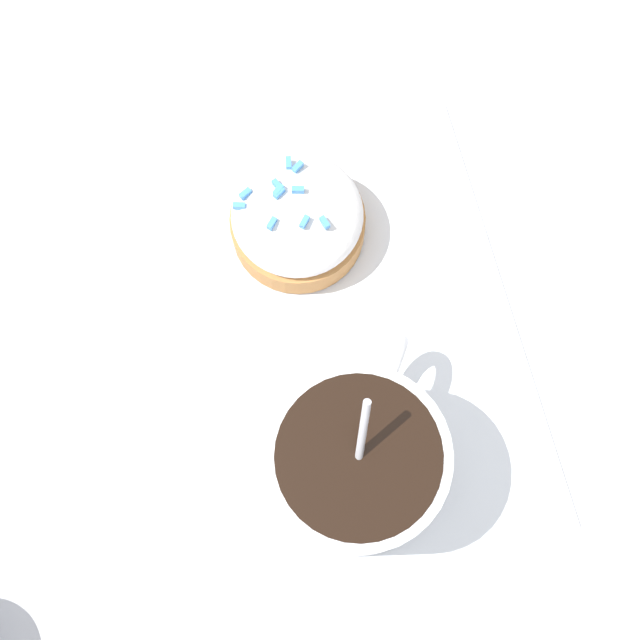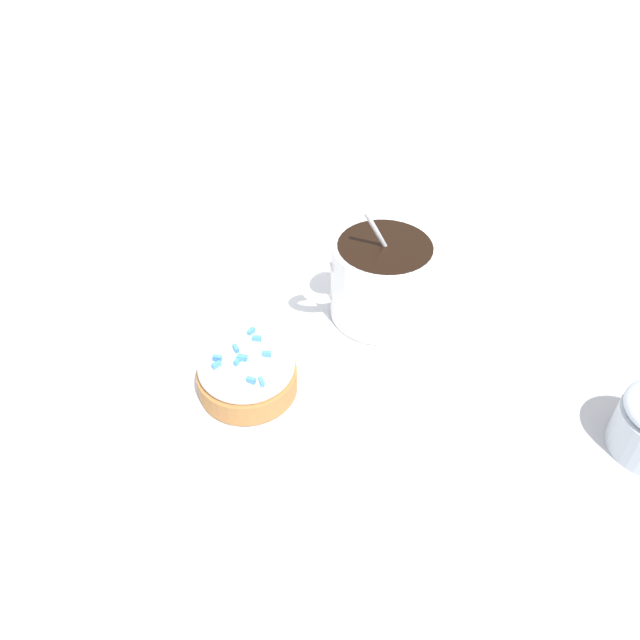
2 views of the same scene
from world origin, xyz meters
name	(u,v)px [view 2 (image 2 of 2)]	position (x,y,z in m)	size (l,w,h in m)	color
ground_plane	(324,355)	(0.00, 0.00, 0.00)	(3.00, 3.00, 0.00)	#B2B2B7
paper_napkin	(324,354)	(0.00, 0.00, 0.00)	(0.28, 0.25, 0.00)	white
coffee_cup	(381,277)	(0.07, 0.01, 0.04)	(0.11, 0.09, 0.11)	white
frosted_pastry	(247,370)	(-0.07, 0.01, 0.02)	(0.08, 0.08, 0.05)	#B2753D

